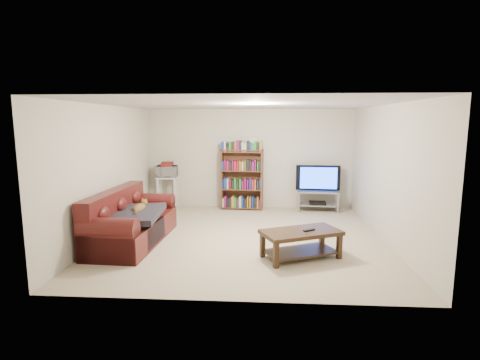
# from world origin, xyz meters

# --- Properties ---
(floor) EXTENTS (5.00, 5.00, 0.00)m
(floor) POSITION_xyz_m (0.00, 0.00, 0.00)
(floor) COLOR beige
(floor) RESTS_ON ground
(ceiling) EXTENTS (5.00, 5.00, 0.00)m
(ceiling) POSITION_xyz_m (0.00, 0.00, 2.40)
(ceiling) COLOR white
(ceiling) RESTS_ON ground
(wall_back) EXTENTS (5.00, 0.00, 5.00)m
(wall_back) POSITION_xyz_m (0.00, 2.50, 1.20)
(wall_back) COLOR silver
(wall_back) RESTS_ON ground
(wall_front) EXTENTS (5.00, 0.00, 5.00)m
(wall_front) POSITION_xyz_m (0.00, -2.50, 1.20)
(wall_front) COLOR silver
(wall_front) RESTS_ON ground
(wall_left) EXTENTS (0.00, 5.00, 5.00)m
(wall_left) POSITION_xyz_m (-2.50, 0.00, 1.20)
(wall_left) COLOR silver
(wall_left) RESTS_ON ground
(wall_right) EXTENTS (0.00, 5.00, 5.00)m
(wall_right) POSITION_xyz_m (2.50, 0.00, 1.20)
(wall_right) COLOR silver
(wall_right) RESTS_ON ground
(sofa) EXTENTS (1.03, 2.20, 0.92)m
(sofa) POSITION_xyz_m (-2.00, -0.42, 0.32)
(sofa) COLOR #4A1413
(sofa) RESTS_ON floor
(blanket) EXTENTS (0.88, 1.11, 0.19)m
(blanket) POSITION_xyz_m (-1.83, -0.57, 0.54)
(blanket) COLOR #292630
(blanket) RESTS_ON sofa
(cat) EXTENTS (0.26, 0.60, 0.18)m
(cat) POSITION_xyz_m (-1.82, -0.37, 0.60)
(cat) COLOR brown
(cat) RESTS_ON sofa
(coffee_table) EXTENTS (1.34, 1.04, 0.44)m
(coffee_table) POSITION_xyz_m (0.93, -1.00, 0.30)
(coffee_table) COLOR #312011
(coffee_table) RESTS_ON floor
(remote) EXTENTS (0.20, 0.15, 0.02)m
(remote) POSITION_xyz_m (1.06, -1.00, 0.45)
(remote) COLOR black
(remote) RESTS_ON coffee_table
(tv_stand) EXTENTS (0.99, 0.49, 0.48)m
(tv_stand) POSITION_xyz_m (1.64, 2.17, 0.33)
(tv_stand) COLOR #999EA3
(tv_stand) RESTS_ON floor
(television) EXTENTS (1.04, 0.20, 0.60)m
(television) POSITION_xyz_m (1.64, 2.17, 0.78)
(television) COLOR black
(television) RESTS_ON tv_stand
(dvd_player) EXTENTS (0.40, 0.29, 0.06)m
(dvd_player) POSITION_xyz_m (1.64, 2.17, 0.19)
(dvd_player) COLOR black
(dvd_player) RESTS_ON tv_stand
(bookshelf) EXTENTS (1.02, 0.37, 1.45)m
(bookshelf) POSITION_xyz_m (-0.17, 2.25, 0.74)
(bookshelf) COLOR #57321E
(bookshelf) RESTS_ON floor
(shelf_clutter) EXTENTS (0.74, 0.24, 0.28)m
(shelf_clutter) POSITION_xyz_m (-0.07, 2.25, 1.55)
(shelf_clutter) COLOR silver
(shelf_clutter) RESTS_ON bookshelf
(microwave_stand) EXTENTS (0.51, 0.38, 0.78)m
(microwave_stand) POSITION_xyz_m (-1.98, 2.19, 0.50)
(microwave_stand) COLOR silver
(microwave_stand) RESTS_ON floor
(microwave) EXTENTS (0.50, 0.35, 0.27)m
(microwave) POSITION_xyz_m (-1.98, 2.19, 0.92)
(microwave) COLOR silver
(microwave) RESTS_ON microwave_stand
(game_boxes) EXTENTS (0.30, 0.26, 0.05)m
(game_boxes) POSITION_xyz_m (-1.98, 2.19, 1.07)
(game_boxes) COLOR maroon
(game_boxes) RESTS_ON microwave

